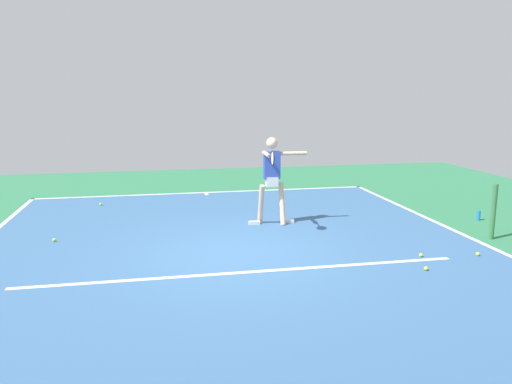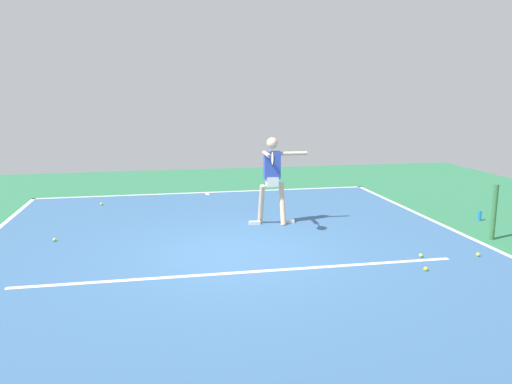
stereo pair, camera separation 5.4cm
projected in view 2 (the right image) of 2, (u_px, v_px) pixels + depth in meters
name	position (u px, v px, depth m)	size (l,w,h in m)	color
ground_plane	(237.00, 255.00, 8.57)	(20.21, 20.21, 0.00)	#2D754C
court_surface	(237.00, 255.00, 8.56)	(9.28, 11.35, 0.00)	#38608E
court_line_baseline_near	(207.00, 192.00, 13.98)	(9.28, 0.10, 0.01)	white
court_line_sideline_left	(475.00, 240.00, 9.41)	(0.10, 11.35, 0.01)	white
court_line_service	(245.00, 272.00, 7.72)	(6.96, 0.10, 0.01)	white
court_line_centre_mark	(207.00, 194.00, 13.79)	(0.10, 0.30, 0.01)	white
net_post	(494.00, 212.00, 9.38)	(0.09, 0.09, 1.07)	#38753D
tennis_player	(273.00, 174.00, 10.37)	(1.24, 1.27, 1.87)	beige
tennis_ball_centre_court	(421.00, 255.00, 8.42)	(0.07, 0.07, 0.07)	#CCE033
tennis_ball_near_service_line	(478.00, 255.00, 8.47)	(0.07, 0.07, 0.07)	#C6E53D
tennis_ball_by_baseline	(426.00, 269.00, 7.77)	(0.07, 0.07, 0.07)	yellow
tennis_ball_by_sideline	(102.00, 204.00, 12.37)	(0.07, 0.07, 0.07)	#C6E53D
tennis_ball_near_player	(55.00, 240.00, 9.33)	(0.07, 0.07, 0.07)	#C6E53D
water_bottle	(480.00, 216.00, 10.86)	(0.07, 0.07, 0.22)	blue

